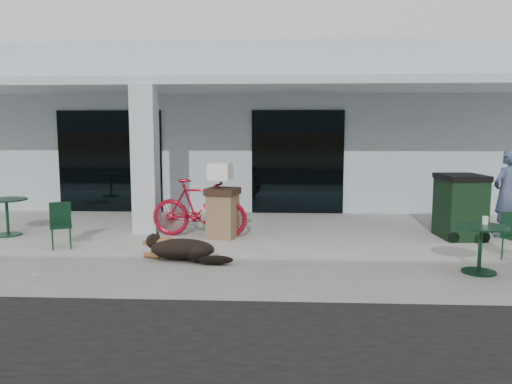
# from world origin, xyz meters

# --- Properties ---
(ground) EXTENTS (80.00, 80.00, 0.00)m
(ground) POSITION_xyz_m (0.00, 0.00, 0.00)
(ground) COLOR #B0AEA6
(ground) RESTS_ON ground
(building) EXTENTS (22.00, 7.00, 4.50)m
(building) POSITION_xyz_m (0.00, 8.50, 2.25)
(building) COLOR #A9B7C0
(building) RESTS_ON ground
(storefront_glass_left) EXTENTS (2.80, 0.06, 2.70)m
(storefront_glass_left) POSITION_xyz_m (-3.20, 4.98, 1.35)
(storefront_glass_left) COLOR black
(storefront_glass_left) RESTS_ON ground
(storefront_glass_right) EXTENTS (2.40, 0.06, 2.70)m
(storefront_glass_right) POSITION_xyz_m (1.80, 4.98, 1.35)
(storefront_glass_right) COLOR black
(storefront_glass_right) RESTS_ON ground
(column) EXTENTS (0.50, 0.50, 3.12)m
(column) POSITION_xyz_m (-1.50, 2.30, 1.56)
(column) COLOR #A9B7C0
(column) RESTS_ON ground
(overhang) EXTENTS (22.00, 2.80, 0.18)m
(overhang) POSITION_xyz_m (0.00, 3.60, 3.21)
(overhang) COLOR #A9B7C0
(overhang) RESTS_ON column
(bicycle) EXTENTS (2.03, 0.75, 1.19)m
(bicycle) POSITION_xyz_m (-0.30, 1.90, 0.60)
(bicycle) COLOR maroon
(bicycle) RESTS_ON ground
(laundry_basket) EXTENTS (0.47, 0.60, 0.33)m
(laundry_basket) POSITION_xyz_m (0.15, 1.86, 1.36)
(laundry_basket) COLOR white
(laundry_basket) RESTS_ON bicycle
(dog) EXTENTS (1.33, 0.78, 0.42)m
(dog) POSITION_xyz_m (-0.27, 0.01, 0.21)
(dog) COLOR black
(dog) RESTS_ON ground
(cup_near_dog) EXTENTS (0.10, 0.10, 0.10)m
(cup_near_dog) POSITION_xyz_m (-2.19, -1.27, 0.05)
(cup_near_dog) COLOR white
(cup_near_dog) RESTS_ON ground
(cafe_table_near) EXTENTS (0.83, 0.83, 0.77)m
(cafe_table_near) POSITION_xyz_m (-4.30, 1.80, 0.38)
(cafe_table_near) COLOR #133922
(cafe_table_near) RESTS_ON ground
(cafe_chair_near) EXTENTS (0.52, 0.54, 0.84)m
(cafe_chair_near) POSITION_xyz_m (-2.69, 0.75, 0.42)
(cafe_chair_near) COLOR #133922
(cafe_chair_near) RESTS_ON ground
(cafe_table_far) EXTENTS (0.99, 0.99, 0.73)m
(cafe_table_far) POSITION_xyz_m (4.43, -0.50, 0.37)
(cafe_table_far) COLOR #133922
(cafe_table_far) RESTS_ON ground
(person) EXTENTS (0.79, 0.71, 1.80)m
(person) POSITION_xyz_m (5.96, 2.20, 0.90)
(person) COLOR #404A6B
(person) RESTS_ON ground
(cup_on_table) EXTENTS (0.11, 0.11, 0.12)m
(cup_on_table) POSITION_xyz_m (4.54, -0.36, 0.79)
(cup_on_table) COLOR white
(cup_on_table) RESTS_ON cafe_table_far
(trash_receptacle) EXTENTS (0.73, 0.73, 1.02)m
(trash_receptacle) POSITION_xyz_m (0.20, 1.80, 0.51)
(trash_receptacle) COLOR brown
(trash_receptacle) RESTS_ON ground
(wheeled_bin) EXTENTS (0.88, 1.08, 1.30)m
(wheeled_bin) POSITION_xyz_m (5.00, 2.06, 0.65)
(wheeled_bin) COLOR black
(wheeled_bin) RESTS_ON ground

